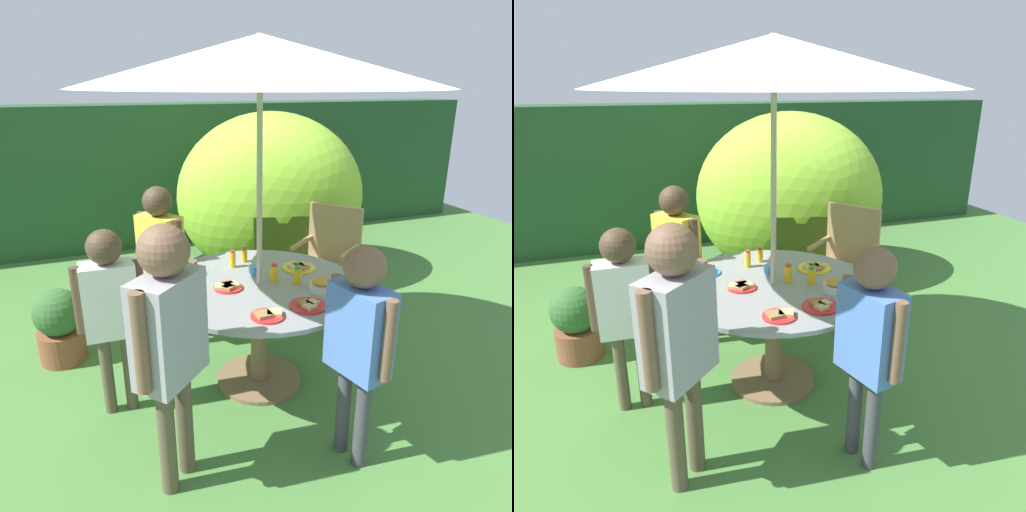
# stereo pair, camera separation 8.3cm
# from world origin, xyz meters

# --- Properties ---
(ground_plane) EXTENTS (10.00, 10.00, 0.02)m
(ground_plane) POSITION_xyz_m (0.00, 0.00, -0.01)
(ground_plane) COLOR #477A38
(hedge_backdrop) EXTENTS (9.00, 0.70, 1.76)m
(hedge_backdrop) POSITION_xyz_m (0.00, 3.57, 0.88)
(hedge_backdrop) COLOR #234C28
(hedge_backdrop) RESTS_ON ground_plane
(garden_table) EXTENTS (1.35, 1.35, 0.76)m
(garden_table) POSITION_xyz_m (0.00, 0.00, 0.58)
(garden_table) COLOR brown
(garden_table) RESTS_ON ground_plane
(patio_umbrella) EXTENTS (2.15, 2.15, 2.27)m
(patio_umbrella) POSITION_xyz_m (0.00, 0.00, 2.12)
(patio_umbrella) COLOR #B7AD8C
(patio_umbrella) RESTS_ON ground_plane
(wooden_chair) EXTENTS (0.64, 0.65, 1.00)m
(wooden_chair) POSITION_xyz_m (0.97, 0.75, 0.57)
(wooden_chair) COLOR tan
(wooden_chair) RESTS_ON ground_plane
(dome_tent) EXTENTS (2.42, 2.42, 1.74)m
(dome_tent) POSITION_xyz_m (0.86, 1.85, 0.86)
(dome_tent) COLOR #8CC633
(dome_tent) RESTS_ON ground_plane
(potted_plant) EXTENTS (0.36, 0.36, 0.58)m
(potted_plant) POSITION_xyz_m (-1.30, 0.81, 0.29)
(potted_plant) COLOR brown
(potted_plant) RESTS_ON ground_plane
(child_in_yellow_shirt) EXTENTS (0.34, 0.38, 1.30)m
(child_in_yellow_shirt) POSITION_xyz_m (-0.51, 0.75, 0.83)
(child_in_yellow_shirt) COLOR #3F3F47
(child_in_yellow_shirt) RESTS_ON ground_plane
(child_in_white_shirt) EXTENTS (0.42, 0.21, 1.23)m
(child_in_white_shirt) POSITION_xyz_m (-0.95, 0.03, 0.78)
(child_in_white_shirt) COLOR brown
(child_in_white_shirt) RESTS_ON ground_plane
(child_in_grey_shirt) EXTENTS (0.41, 0.40, 1.43)m
(child_in_grey_shirt) POSITION_xyz_m (-0.73, -0.68, 0.91)
(child_in_grey_shirt) COLOR brown
(child_in_grey_shirt) RESTS_ON ground_plane
(child_in_blue_shirt) EXTENTS (0.25, 0.42, 1.27)m
(child_in_blue_shirt) POSITION_xyz_m (0.21, -0.87, 0.81)
(child_in_blue_shirt) COLOR #3F3F47
(child_in_blue_shirt) RESTS_ON ground_plane
(snack_bowl) EXTENTS (0.16, 0.16, 0.08)m
(snack_bowl) POSITION_xyz_m (0.34, -0.25, 0.79)
(snack_bowl) COLOR white
(snack_bowl) RESTS_ON garden_table
(plate_center_back) EXTENTS (0.20, 0.19, 0.03)m
(plate_center_back) POSITION_xyz_m (-0.22, 0.00, 0.77)
(plate_center_back) COLOR red
(plate_center_back) RESTS_ON garden_table
(plate_near_right) EXTENTS (0.24, 0.24, 0.03)m
(plate_near_right) POSITION_xyz_m (0.37, 0.15, 0.77)
(plate_near_right) COLOR yellow
(plate_near_right) RESTS_ON garden_table
(plate_back_edge) EXTENTS (0.20, 0.20, 0.03)m
(plate_back_edge) POSITION_xyz_m (-0.13, -0.46, 0.77)
(plate_back_edge) COLOR red
(plate_back_edge) RESTS_ON garden_table
(plate_front_edge) EXTENTS (0.20, 0.20, 0.03)m
(plate_front_edge) POSITION_xyz_m (-0.38, 0.32, 0.77)
(plate_front_edge) COLOR #338CD8
(plate_front_edge) RESTS_ON garden_table
(plate_mid_left) EXTENTS (0.23, 0.23, 0.03)m
(plate_mid_left) POSITION_xyz_m (0.14, -0.43, 0.77)
(plate_mid_left) COLOR red
(plate_mid_left) RESTS_ON garden_table
(juice_bottle_near_left) EXTENTS (0.05, 0.05, 0.13)m
(juice_bottle_near_left) POSITION_xyz_m (0.11, -0.00, 0.82)
(juice_bottle_near_left) COLOR yellow
(juice_bottle_near_left) RESTS_ON garden_table
(juice_bottle_far_left) EXTENTS (0.05, 0.05, 0.12)m
(juice_bottle_far_left) POSITION_xyz_m (0.24, -0.08, 0.81)
(juice_bottle_far_left) COLOR yellow
(juice_bottle_far_left) RESTS_ON garden_table
(juice_bottle_far_right) EXTENTS (0.04, 0.04, 0.11)m
(juice_bottle_far_right) POSITION_xyz_m (0.05, 0.42, 0.81)
(juice_bottle_far_right) COLOR yellow
(juice_bottle_far_right) RESTS_ON garden_table
(juice_bottle_center_front) EXTENTS (0.05, 0.05, 0.13)m
(juice_bottle_center_front) POSITION_xyz_m (-0.07, 0.35, 0.82)
(juice_bottle_center_front) COLOR yellow
(juice_bottle_center_front) RESTS_ON garden_table
(cup_near) EXTENTS (0.07, 0.07, 0.06)m
(cup_near) POSITION_xyz_m (0.03, 0.18, 0.79)
(cup_near) COLOR #4C99D8
(cup_near) RESTS_ON garden_table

